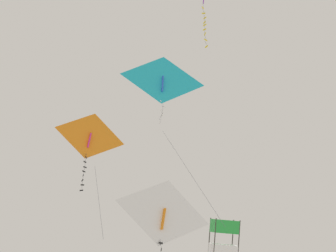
{
  "coord_description": "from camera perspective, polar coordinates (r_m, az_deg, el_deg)",
  "views": [
    {
      "loc": [
        -18.43,
        -9.18,
        20.66
      ],
      "look_at": [
        1.61,
        -2.05,
        37.4
      ],
      "focal_mm": 61.41,
      "sensor_mm": 36.0,
      "label": 1
    }
  ],
  "objects": [
    {
      "name": "kite_delta_near_left",
      "position": [
        22.75,
        -0.52,
        -8.74
      ],
      "size": [
        4.39,
        3.95,
        7.89
      ],
      "rotation": [
        0.33,
        0.0,
        5.53
      ],
      "color": "white"
    },
    {
      "name": "kite_box_mid_left",
      "position": [
        27.55,
        5.57,
        -11.1
      ],
      "size": [
        2.94,
        2.21,
        6.08
      ],
      "rotation": [
        0.52,
        0.0,
        5.22
      ],
      "color": "green"
    },
    {
      "name": "kite_delta_low_drifter",
      "position": [
        29.32,
        -7.78,
        -1.09
      ],
      "size": [
        2.75,
        2.49,
        6.45
      ],
      "rotation": [
        0.51,
        0.0,
        5.46
      ],
      "color": "orange"
    },
    {
      "name": "kite_delta_upper_right",
      "position": [
        29.3,
        -0.57,
        4.44
      ],
      "size": [
        3.71,
        3.95,
        9.25
      ],
      "rotation": [
        0.18,
        0.0,
        5.26
      ],
      "color": "#1EB2C6"
    }
  ]
}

